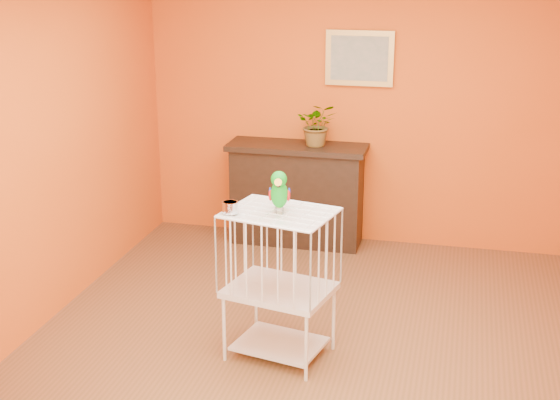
# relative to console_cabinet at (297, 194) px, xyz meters

# --- Properties ---
(ground) EXTENTS (4.50, 4.50, 0.00)m
(ground) POSITION_rel_console_cabinet_xyz_m (0.53, -2.02, -0.48)
(ground) COLOR brown
(ground) RESTS_ON ground
(room_shell) EXTENTS (4.50, 4.50, 4.50)m
(room_shell) POSITION_rel_console_cabinet_xyz_m (0.53, -2.02, 1.10)
(room_shell) COLOR #CA5013
(room_shell) RESTS_ON ground
(console_cabinet) EXTENTS (1.30, 0.47, 0.96)m
(console_cabinet) POSITION_rel_console_cabinet_xyz_m (0.00, 0.00, 0.00)
(console_cabinet) COLOR black
(console_cabinet) RESTS_ON ground
(potted_plant) EXTENTS (0.42, 0.45, 0.31)m
(potted_plant) POSITION_rel_console_cabinet_xyz_m (0.19, -0.01, 0.64)
(potted_plant) COLOR #26722D
(potted_plant) RESTS_ON console_cabinet
(framed_picture) EXTENTS (0.62, 0.04, 0.50)m
(framed_picture) POSITION_rel_console_cabinet_xyz_m (0.53, 0.19, 1.27)
(framed_picture) COLOR #B88C41
(framed_picture) RESTS_ON room_shell
(birdcage) EXTENTS (0.77, 0.65, 1.05)m
(birdcage) POSITION_rel_console_cabinet_xyz_m (0.36, -2.18, 0.06)
(birdcage) COLOR silver
(birdcage) RESTS_ON ground
(feed_cup) EXTENTS (0.11, 0.11, 0.07)m
(feed_cup) POSITION_rel_console_cabinet_xyz_m (0.06, -2.28, 0.61)
(feed_cup) COLOR silver
(feed_cup) RESTS_ON birdcage
(parrot) EXTENTS (0.15, 0.27, 0.30)m
(parrot) POSITION_rel_console_cabinet_xyz_m (0.37, -2.20, 0.72)
(parrot) COLOR #59544C
(parrot) RESTS_ON birdcage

